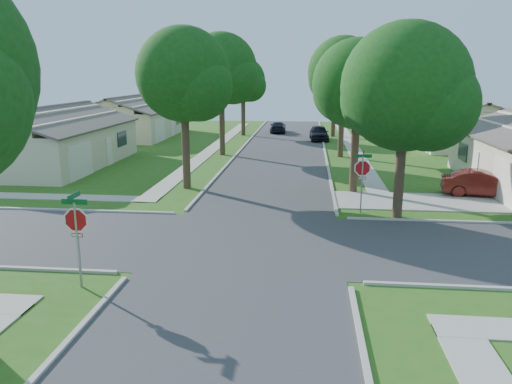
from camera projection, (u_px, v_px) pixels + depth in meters
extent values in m
plane|color=#2C5B18|center=(250.00, 242.00, 19.49)|extent=(100.00, 100.00, 0.00)
cube|color=#333335|center=(250.00, 242.00, 19.49)|extent=(7.00, 100.00, 0.02)
cube|color=#9E9B91|center=(353.00, 148.00, 44.01)|extent=(1.20, 40.00, 0.04)
cube|color=#9E9B91|center=(217.00, 145.00, 45.25)|extent=(1.20, 40.00, 0.04)
cube|color=#9E9B91|center=(419.00, 201.00, 25.55)|extent=(8.80, 3.60, 0.05)
cube|color=gray|center=(78.00, 245.00, 15.11)|extent=(0.06, 0.06, 2.70)
cylinder|color=white|center=(76.00, 220.00, 14.92)|extent=(1.05, 0.02, 1.05)
cylinder|color=#AD0C11|center=(76.00, 220.00, 14.92)|extent=(0.90, 0.03, 0.90)
cube|color=#AD0C11|center=(77.00, 235.00, 15.03)|extent=(0.34, 0.03, 0.12)
cube|color=white|center=(77.00, 235.00, 15.03)|extent=(0.30, 0.03, 0.08)
cube|color=#0C5426|center=(74.00, 202.00, 14.79)|extent=(0.80, 0.02, 0.16)
cube|color=#0C5426|center=(74.00, 196.00, 14.75)|extent=(0.02, 0.80, 0.16)
cube|color=gray|center=(362.00, 185.00, 23.24)|extent=(0.06, 0.06, 2.70)
cylinder|color=white|center=(363.00, 168.00, 23.06)|extent=(1.05, 0.02, 1.05)
cylinder|color=#AD0C11|center=(363.00, 168.00, 23.06)|extent=(0.90, 0.03, 0.90)
cube|color=#AD0C11|center=(362.00, 178.00, 23.17)|extent=(0.34, 0.03, 0.12)
cube|color=white|center=(362.00, 178.00, 23.17)|extent=(0.30, 0.03, 0.08)
cube|color=#0C5426|center=(363.00, 156.00, 22.92)|extent=(0.80, 0.02, 0.16)
cube|color=#0C5426|center=(363.00, 152.00, 22.88)|extent=(0.02, 0.80, 0.16)
cylinder|color=#38281C|center=(354.00, 157.00, 27.26)|extent=(0.44, 0.44, 3.95)
sphere|color=#113F0F|center=(358.00, 84.00, 26.35)|extent=(4.80, 4.80, 4.80)
sphere|color=#113F0F|center=(374.00, 96.00, 25.94)|extent=(3.46, 3.46, 3.46)
sphere|color=#113F0F|center=(343.00, 93.00, 27.11)|extent=(3.26, 3.26, 3.26)
cylinder|color=#38281C|center=(341.00, 129.00, 38.82)|extent=(0.44, 0.44, 4.30)
sphere|color=#113F0F|center=(343.00, 72.00, 37.80)|extent=(5.40, 5.40, 5.40)
sphere|color=#113F0F|center=(356.00, 81.00, 37.34)|extent=(3.89, 3.89, 3.89)
sphere|color=#113F0F|center=(332.00, 79.00, 38.67)|extent=(3.67, 3.67, 3.67)
cylinder|color=#38281C|center=(333.00, 116.00, 51.41)|extent=(0.44, 0.44, 4.20)
sphere|color=#113F0F|center=(335.00, 75.00, 50.45)|extent=(5.00, 5.00, 5.00)
sphere|color=#113F0F|center=(344.00, 81.00, 50.02)|extent=(3.60, 3.60, 3.60)
sphere|color=#113F0F|center=(327.00, 80.00, 51.24)|extent=(3.40, 3.40, 3.40)
cylinder|color=#38281C|center=(186.00, 151.00, 28.18)|extent=(0.44, 0.44, 4.25)
sphere|color=#113F0F|center=(183.00, 74.00, 27.19)|extent=(5.20, 5.20, 5.20)
sphere|color=#113F0F|center=(198.00, 87.00, 26.75)|extent=(3.74, 3.74, 3.74)
sphere|color=#113F0F|center=(173.00, 84.00, 28.02)|extent=(3.54, 3.54, 3.54)
cylinder|color=#38281C|center=(222.00, 127.00, 39.76)|extent=(0.44, 0.44, 4.44)
sphere|color=#113F0F|center=(221.00, 69.00, 38.70)|extent=(5.60, 5.60, 5.60)
sphere|color=#113F0F|center=(233.00, 78.00, 38.23)|extent=(4.03, 4.03, 4.03)
sphere|color=#113F0F|center=(212.00, 76.00, 39.60)|extent=(3.81, 3.81, 3.81)
cylinder|color=#38281C|center=(243.00, 117.00, 52.40)|extent=(0.44, 0.44, 3.90)
sphere|color=#113F0F|center=(243.00, 80.00, 51.52)|extent=(4.60, 4.60, 4.60)
sphere|color=#113F0F|center=(250.00, 86.00, 51.12)|extent=(3.31, 3.31, 3.31)
sphere|color=#113F0F|center=(237.00, 84.00, 52.25)|extent=(3.13, 3.13, 3.13)
cylinder|color=#38281C|center=(399.00, 179.00, 22.50)|extent=(0.44, 0.44, 3.54)
sphere|color=#113F0F|center=(406.00, 87.00, 21.55)|extent=(5.60, 5.60, 5.60)
sphere|color=#113F0F|center=(431.00, 104.00, 21.07)|extent=(4.03, 4.03, 4.03)
sphere|color=#113F0F|center=(383.00, 99.00, 22.44)|extent=(3.81, 3.81, 3.81)
cube|color=silver|center=(504.00, 183.00, 24.88)|extent=(0.06, 3.20, 2.20)
cube|color=silver|center=(475.00, 168.00, 29.31)|extent=(0.06, 0.90, 2.00)
cube|color=#1E2633|center=(463.00, 152.00, 31.69)|extent=(0.06, 1.80, 1.10)
cube|color=beige|center=(460.00, 129.00, 45.58)|extent=(8.00, 13.00, 2.80)
cube|color=#48423D|center=(486.00, 107.00, 44.90)|extent=(4.42, 13.60, 1.56)
cube|color=#48423D|center=(440.00, 107.00, 45.31)|extent=(4.42, 13.60, 1.56)
cube|color=silver|center=(424.00, 137.00, 42.29)|extent=(0.06, 3.20, 2.20)
cube|color=silver|center=(413.00, 132.00, 46.72)|extent=(0.06, 0.90, 2.00)
cube|color=#1E2633|center=(409.00, 124.00, 49.10)|extent=(0.06, 1.80, 1.10)
cube|color=beige|center=(50.00, 146.00, 35.30)|extent=(8.00, 13.00, 2.80)
cube|color=#48423D|center=(75.00, 117.00, 34.62)|extent=(4.42, 13.60, 1.56)
cube|color=#48423D|center=(21.00, 117.00, 35.03)|extent=(4.42, 13.60, 1.56)
cube|color=silver|center=(81.00, 161.00, 31.19)|extent=(0.06, 3.20, 2.20)
cube|color=silver|center=(109.00, 151.00, 35.61)|extent=(0.06, 0.90, 2.00)
cube|color=#1E2633|center=(122.00, 139.00, 38.00)|extent=(0.06, 1.80, 1.10)
cube|color=beige|center=(133.00, 123.00, 51.74)|extent=(8.00, 13.00, 2.80)
cube|color=#48423D|center=(151.00, 103.00, 51.06)|extent=(4.42, 13.60, 1.56)
cube|color=#48423D|center=(113.00, 103.00, 51.47)|extent=(4.42, 13.60, 1.56)
cube|color=silver|center=(160.00, 130.00, 47.63)|extent=(0.06, 3.20, 2.20)
cube|color=silver|center=(173.00, 126.00, 52.05)|extent=(0.06, 0.90, 2.00)
cube|color=#1E2633|center=(179.00, 119.00, 54.44)|extent=(0.06, 1.80, 1.10)
imported|color=#4A130F|center=(483.00, 184.00, 26.57)|extent=(4.37, 2.12, 1.38)
imported|color=black|center=(319.00, 133.00, 48.79)|extent=(1.97, 4.38, 1.46)
imported|color=black|center=(278.00, 127.00, 55.07)|extent=(1.87, 4.24, 1.21)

